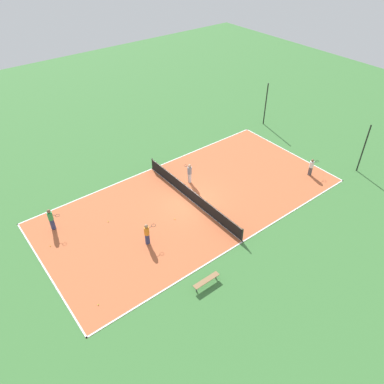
# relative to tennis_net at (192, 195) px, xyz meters

# --- Properties ---
(ground_plane) EXTENTS (80.00, 80.00, 0.00)m
(ground_plane) POSITION_rel_tennis_net_xyz_m (0.00, 0.00, -0.59)
(ground_plane) COLOR #3D7538
(court_surface) EXTENTS (11.62, 23.72, 0.02)m
(court_surface) POSITION_rel_tennis_net_xyz_m (0.00, 0.00, -0.58)
(court_surface) COLOR #C66038
(court_surface) RESTS_ON ground_plane
(tennis_net) EXTENTS (11.42, 0.10, 1.12)m
(tennis_net) POSITION_rel_tennis_net_xyz_m (0.00, 0.00, 0.00)
(tennis_net) COLOR black
(tennis_net) RESTS_ON court_surface
(bench) EXTENTS (0.36, 1.87, 0.45)m
(bench) POSITION_rel_tennis_net_xyz_m (7.03, -4.38, -0.20)
(bench) COLOR olive
(bench) RESTS_ON ground_plane
(player_near_white) EXTENTS (0.49, 0.98, 1.58)m
(player_near_white) POSITION_rel_tennis_net_xyz_m (3.47, 10.28, 0.33)
(player_near_white) COLOR #4C4C51
(player_near_white) RESTS_ON court_surface
(player_far_green) EXTENTS (0.93, 0.85, 1.81)m
(player_far_green) POSITION_rel_tennis_net_xyz_m (-3.64, -9.88, 0.48)
(player_far_green) COLOR navy
(player_far_green) RESTS_ON court_surface
(player_baseline_gray) EXTENTS (0.95, 0.39, 1.78)m
(player_baseline_gray) POSITION_rel_tennis_net_xyz_m (-2.11, 1.39, 0.46)
(player_baseline_gray) COLOR white
(player_baseline_gray) RESTS_ON court_surface
(player_center_orange) EXTENTS (0.38, 0.95, 1.75)m
(player_center_orange) POSITION_rel_tennis_net_xyz_m (1.80, -5.30, 0.45)
(player_center_orange) COLOR navy
(player_center_orange) RESTS_ON court_surface
(tennis_ball_midcourt) EXTENTS (0.07, 0.07, 0.07)m
(tennis_ball_midcourt) POSITION_rel_tennis_net_xyz_m (0.95, -2.37, -0.53)
(tennis_ball_midcourt) COLOR #CCE033
(tennis_ball_midcourt) RESTS_ON court_surface
(tennis_ball_near_net) EXTENTS (0.07, 0.07, 0.07)m
(tennis_ball_near_net) POSITION_rel_tennis_net_xyz_m (-1.87, -6.44, -0.53)
(tennis_ball_near_net) COLOR #CCE033
(tennis_ball_near_net) RESTS_ON court_surface
(tennis_ball_far_baseline) EXTENTS (0.07, 0.07, 0.07)m
(tennis_ball_far_baseline) POSITION_rel_tennis_net_xyz_m (4.27, -10.35, -0.53)
(tennis_ball_far_baseline) COLOR #CCE033
(tennis_ball_far_baseline) RESTS_ON court_surface
(tennis_ball_left_sideline) EXTENTS (0.07, 0.07, 0.07)m
(tennis_ball_left_sideline) POSITION_rel_tennis_net_xyz_m (-2.10, -10.77, -0.53)
(tennis_ball_left_sideline) COLOR #CCE033
(tennis_ball_left_sideline) RESTS_ON court_surface
(fence_post_back_left) EXTENTS (0.12, 0.12, 4.49)m
(fence_post_back_left) POSITION_rel_tennis_net_xyz_m (-5.62, 14.10, 1.65)
(fence_post_back_left) COLOR black
(fence_post_back_left) RESTS_ON ground_plane
(fence_post_back_right) EXTENTS (0.12, 0.12, 4.49)m
(fence_post_back_right) POSITION_rel_tennis_net_xyz_m (5.62, 14.10, 1.65)
(fence_post_back_right) COLOR black
(fence_post_back_right) RESTS_ON ground_plane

